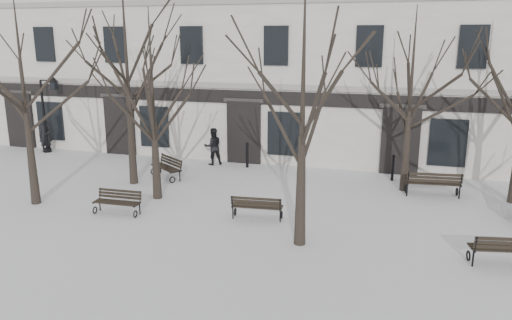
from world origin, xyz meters
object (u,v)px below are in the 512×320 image
at_px(tree_0, 22,76).
at_px(tree_1, 152,83).
at_px(bench_3, 167,167).
at_px(tree_2, 303,78).
at_px(bench_4, 433,183).
at_px(bench_1, 257,206).
at_px(lamp_post, 48,109).
at_px(bench_0, 118,201).
at_px(bench_2, 506,249).

height_order(tree_0, tree_1, tree_0).
distance_m(tree_0, bench_3, 6.66).
height_order(tree_2, bench_4, tree_2).
relative_size(tree_0, bench_1, 4.24).
xyz_separation_m(bench_3, lamp_post, (-7.78, 2.59, 1.74)).
distance_m(bench_0, bench_4, 11.37).
height_order(tree_1, bench_3, tree_1).
height_order(bench_1, bench_4, bench_4).
bearing_deg(tree_0, bench_2, -2.97).
relative_size(tree_1, bench_4, 3.35).
relative_size(tree_1, tree_2, 0.90).
distance_m(tree_2, bench_1, 4.87).
bearing_deg(tree_2, bench_0, 173.03).
bearing_deg(tree_2, tree_0, 174.80).
bearing_deg(lamp_post, bench_3, -18.44).
distance_m(tree_0, bench_2, 15.72).
xyz_separation_m(tree_2, lamp_post, (-14.50, 7.83, -2.51)).
height_order(bench_3, lamp_post, lamp_post).
height_order(bench_0, bench_4, bench_4).
bearing_deg(bench_3, tree_1, -36.42).
distance_m(bench_2, bench_3, 13.17).
height_order(tree_2, lamp_post, tree_2).
xyz_separation_m(tree_0, bench_1, (8.04, 0.66, -4.05)).
height_order(tree_2, bench_3, tree_2).
relative_size(tree_0, bench_4, 3.56).
relative_size(tree_0, bench_3, 4.08).
height_order(tree_0, lamp_post, tree_0).
distance_m(tree_1, tree_2, 6.46).
xyz_separation_m(tree_0, bench_3, (3.05, 4.34, -4.02)).
distance_m(bench_4, lamp_post, 18.59).
distance_m(tree_0, lamp_post, 8.70).
bearing_deg(bench_2, lamp_post, -32.01).
bearing_deg(tree_0, bench_4, 19.27).
bearing_deg(bench_0, tree_1, 73.05).
relative_size(bench_0, bench_4, 0.79).
relative_size(bench_1, lamp_post, 0.44).
xyz_separation_m(tree_2, bench_4, (3.89, 5.66, -4.19)).
height_order(tree_0, tree_2, tree_2).
xyz_separation_m(bench_0, bench_4, (10.27, 4.88, 0.10)).
bearing_deg(tree_1, bench_4, 17.21).
bearing_deg(bench_1, lamp_post, -31.44).
distance_m(tree_0, tree_2, 9.81).
distance_m(bench_1, bench_2, 7.28).
bearing_deg(bench_2, tree_0, -13.77).
height_order(bench_4, lamp_post, lamp_post).
xyz_separation_m(bench_0, bench_2, (11.79, -0.68, 0.05)).
relative_size(tree_0, bench_0, 4.49).
xyz_separation_m(tree_2, bench_2, (5.41, 0.10, -4.24)).
xyz_separation_m(bench_2, lamp_post, (-19.91, 7.72, 1.73)).
xyz_separation_m(tree_2, bench_0, (-6.38, 0.78, -4.30)).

